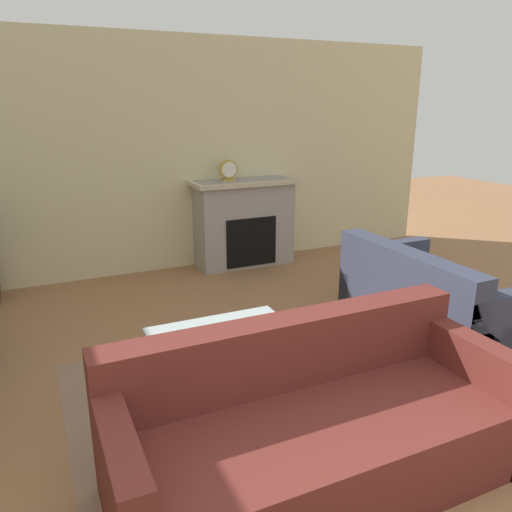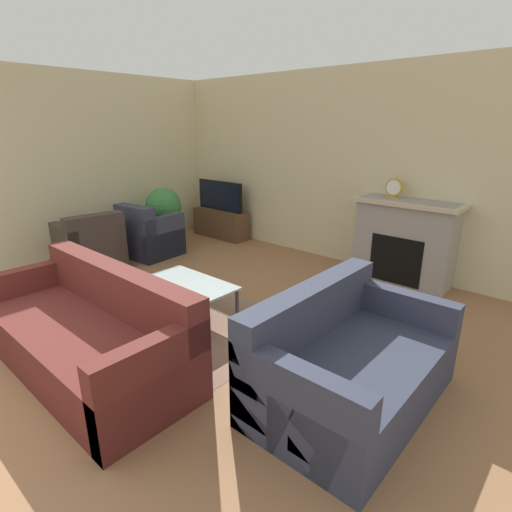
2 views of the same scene
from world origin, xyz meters
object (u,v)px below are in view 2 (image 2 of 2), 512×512
at_px(armchair_by_window, 91,248).
at_px(potted_plant, 164,210).
at_px(mantel_clock, 394,188).
at_px(armchair_accent, 149,237).
at_px(couch_loveseat, 347,365).
at_px(coffee_table, 188,286).
at_px(tv, 220,196).
at_px(couch_sectional, 89,335).

xyz_separation_m(armchair_by_window, potted_plant, (-0.16, 1.38, 0.31)).
bearing_deg(mantel_clock, armchair_accent, -153.82).
bearing_deg(couch_loveseat, coffee_table, 87.43).
bearing_deg(armchair_accent, mantel_clock, -158.17).
relative_size(armchair_by_window, mantel_clock, 3.49).
xyz_separation_m(tv, armchair_accent, (-0.01, -1.50, -0.44)).
height_order(armchair_accent, mantel_clock, mantel_clock).
height_order(tv, mantel_clock, mantel_clock).
distance_m(tv, armchair_by_window, 2.44).
bearing_deg(potted_plant, armchair_accent, -61.04).
distance_m(potted_plant, mantel_clock, 3.61).
bearing_deg(armchair_accent, tv, -94.85).
xyz_separation_m(couch_sectional, armchair_accent, (-2.17, 2.07, 0.02)).
bearing_deg(armchair_accent, potted_plant, -65.39).
xyz_separation_m(couch_loveseat, armchair_by_window, (-4.10, 0.13, 0.02)).
distance_m(couch_sectional, couch_loveseat, 2.09).
bearing_deg(coffee_table, potted_plant, 148.80).
distance_m(tv, potted_plant, 1.06).
bearing_deg(coffee_table, armchair_accent, 155.72).
xyz_separation_m(armchair_accent, coffee_table, (2.09, -0.94, 0.05)).
distance_m(couch_sectional, coffee_table, 1.13).
xyz_separation_m(armchair_by_window, armchair_accent, (0.11, 0.89, 0.00)).
bearing_deg(couch_sectional, couch_loveseat, 29.90).
bearing_deg(coffee_table, armchair_by_window, 178.72).
bearing_deg(potted_plant, couch_loveseat, -19.54).
xyz_separation_m(tv, armchair_by_window, (-0.12, -2.39, -0.45)).
distance_m(couch_loveseat, armchair_by_window, 4.10).
xyz_separation_m(armchair_accent, mantel_clock, (3.14, 1.54, 0.89)).
height_order(couch_sectional, armchair_accent, same).
bearing_deg(armchair_by_window, couch_loveseat, 94.45).
relative_size(armchair_by_window, coffee_table, 0.86).
bearing_deg(couch_loveseat, armchair_accent, 75.57).
distance_m(armchair_accent, potted_plant, 0.63).
xyz_separation_m(couch_sectional, mantel_clock, (0.96, 3.61, 0.90)).
height_order(tv, couch_sectional, tv).
bearing_deg(mantel_clock, couch_loveseat, -71.67).
relative_size(couch_sectional, armchair_by_window, 2.50).
distance_m(armchair_by_window, armchair_accent, 0.90).
bearing_deg(couch_sectional, mantel_clock, 75.05).
height_order(couch_sectional, potted_plant, potted_plant).
bearing_deg(armchair_accent, couch_sectional, 132.04).
height_order(armchair_by_window, coffee_table, armchair_by_window).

